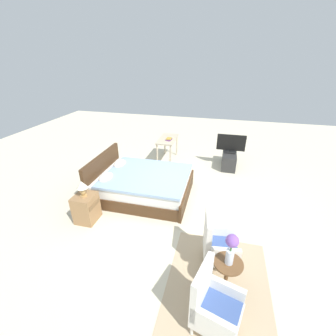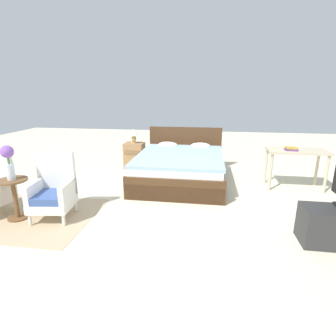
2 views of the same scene
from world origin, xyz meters
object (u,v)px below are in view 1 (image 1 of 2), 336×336
object	(u,v)px
armchair_by_window_left	(214,305)
table_lamp	(82,186)
tv_flatscreen	(231,143)
book_stack	(169,139)
bed	(142,184)
flower_vase	(231,247)
nightstand	(86,208)
tv_stand	(229,159)
vanity_desk	(167,142)
side_table	(227,274)
armchair_by_window_right	(217,245)

from	to	relation	value
armchair_by_window_left	table_lamp	xyz separation A→B (m)	(1.45, 2.64, 0.43)
table_lamp	tv_flatscreen	world-z (taller)	tv_flatscreen
book_stack	armchair_by_window_left	bearing A→B (deg)	-160.04
bed	flower_vase	world-z (taller)	flower_vase
nightstand	armchair_by_window_left	bearing A→B (deg)	-118.74
tv_stand	tv_flatscreen	size ratio (longest dim) A/B	1.16
flower_vase	tv_flatscreen	size ratio (longest dim) A/B	0.58
vanity_desk	armchair_by_window_left	bearing A→B (deg)	-159.72
nightstand	tv_stand	xyz separation A→B (m)	(3.32, -2.82, -0.07)
side_table	tv_stand	bearing A→B (deg)	-0.44
bed	side_table	bearing A→B (deg)	-136.60
armchair_by_window_left	bed	bearing A→B (deg)	35.47
armchair_by_window_left	tv_stand	world-z (taller)	armchair_by_window_left
armchair_by_window_left	tv_flatscreen	distance (m)	4.79
bed	armchair_by_window_left	bearing A→B (deg)	-144.53
nightstand	vanity_desk	xyz separation A→B (m)	(3.32, -0.88, 0.33)
bed	armchair_by_window_right	xyz separation A→B (m)	(-1.63, -1.87, 0.09)
tv_stand	book_stack	distance (m)	1.95
bed	flower_vase	distance (m)	3.00
flower_vase	table_lamp	xyz separation A→B (m)	(0.96, 2.79, -0.07)
bed	armchair_by_window_right	distance (m)	2.48
side_table	bed	bearing A→B (deg)	43.40
tv_flatscreen	armchair_by_window_left	bearing A→B (deg)	177.84
armchair_by_window_left	tv_stand	distance (m)	4.77
side_table	tv_stand	xyz separation A→B (m)	(4.27, -0.03, -0.15)
tv_stand	tv_flatscreen	xyz separation A→B (m)	(0.00, 0.00, 0.52)
nightstand	tv_flatscreen	size ratio (longest dim) A/B	0.72
vanity_desk	table_lamp	bearing A→B (deg)	165.14
table_lamp	tv_stand	size ratio (longest dim) A/B	0.34
flower_vase	armchair_by_window_left	bearing A→B (deg)	163.37
armchair_by_window_left	tv_flatscreen	xyz separation A→B (m)	(4.77, -0.18, 0.36)
armchair_by_window_left	vanity_desk	size ratio (longest dim) A/B	0.88
armchair_by_window_right	flower_vase	xyz separation A→B (m)	(-0.50, -0.15, 0.50)
nightstand	table_lamp	distance (m)	0.51
flower_vase	nightstand	xyz separation A→B (m)	(0.96, 2.79, -0.59)
armchair_by_window_right	vanity_desk	world-z (taller)	armchair_by_window_right
nightstand	table_lamp	size ratio (longest dim) A/B	1.81
side_table	table_lamp	world-z (taller)	table_lamp
nightstand	tv_stand	distance (m)	4.36
tv_stand	table_lamp	bearing A→B (deg)	139.59
flower_vase	tv_stand	distance (m)	4.33
tv_flatscreen	book_stack	size ratio (longest dim) A/B	3.50
tv_flatscreen	bed	bearing A→B (deg)	136.24
armchair_by_window_right	vanity_desk	size ratio (longest dim) A/B	0.88
armchair_by_window_left	tv_flatscreen	world-z (taller)	tv_flatscreen
tv_stand	armchair_by_window_right	bearing A→B (deg)	177.25
bed	nightstand	world-z (taller)	bed
armchair_by_window_left	vanity_desk	xyz separation A→B (m)	(4.77, 1.76, 0.24)
table_lamp	vanity_desk	world-z (taller)	table_lamp
table_lamp	book_stack	bearing A→B (deg)	-16.72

